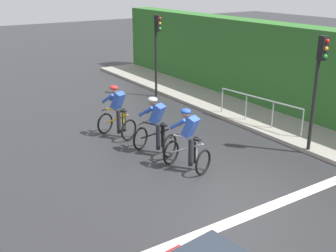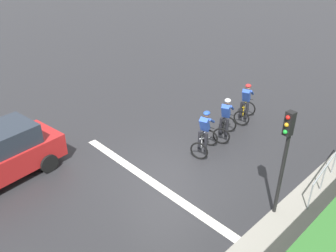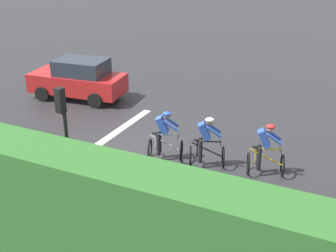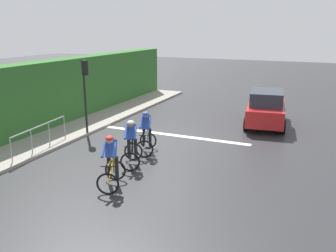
% 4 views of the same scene
% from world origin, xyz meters
% --- Properties ---
extents(ground_plane, '(80.00, 80.00, 0.00)m').
position_xyz_m(ground_plane, '(0.00, 0.00, 0.00)').
color(ground_plane, '#28282B').
extents(sidewalk_kerb, '(2.80, 25.37, 0.12)m').
position_xyz_m(sidewalk_kerb, '(4.91, 2.00, 0.06)').
color(sidewalk_kerb, gray).
rests_on(sidewalk_kerb, ground).
extents(stone_wall_low, '(0.44, 25.37, 0.46)m').
position_xyz_m(stone_wall_low, '(5.81, 2.00, 0.23)').
color(stone_wall_low, gray).
rests_on(stone_wall_low, ground).
extents(hedge_wall, '(1.10, 25.37, 3.18)m').
position_xyz_m(hedge_wall, '(6.11, 2.00, 1.59)').
color(hedge_wall, '#2D6628').
rests_on(hedge_wall, ground).
extents(road_marking_stop_line, '(7.00, 0.30, 0.01)m').
position_xyz_m(road_marking_stop_line, '(0.00, -0.66, 0.00)').
color(road_marking_stop_line, silver).
rests_on(road_marking_stop_line, ground).
extents(cyclist_lead, '(1.00, 1.24, 1.66)m').
position_xyz_m(cyclist_lead, '(-0.36, 5.04, 0.80)').
color(cyclist_lead, black).
rests_on(cyclist_lead, ground).
extents(cyclist_second, '(1.04, 1.26, 1.66)m').
position_xyz_m(cyclist_second, '(-0.06, 3.26, 0.80)').
color(cyclist_second, black).
rests_on(cyclist_second, ground).
extents(cyclist_mid, '(0.99, 1.24, 1.66)m').
position_xyz_m(cyclist_mid, '(0.07, 1.89, 0.80)').
color(cyclist_mid, black).
rests_on(cyclist_mid, ground).
extents(traffic_light_near_crossing, '(0.22, 0.31, 3.34)m').
position_xyz_m(traffic_light_near_crossing, '(3.59, 0.82, 2.22)').
color(traffic_light_near_crossing, black).
rests_on(traffic_light_near_crossing, ground).
extents(traffic_light_far_junction, '(0.26, 0.30, 3.34)m').
position_xyz_m(traffic_light_far_junction, '(3.23, 8.43, 2.22)').
color(traffic_light_far_junction, black).
rests_on(traffic_light_far_junction, ground).
extents(pedestrian_railing_kerbside, '(0.43, 3.35, 1.03)m').
position_xyz_m(pedestrian_railing_kerbside, '(4.01, 3.31, 0.78)').
color(pedestrian_railing_kerbside, '#999EA3').
rests_on(pedestrian_railing_kerbside, ground).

